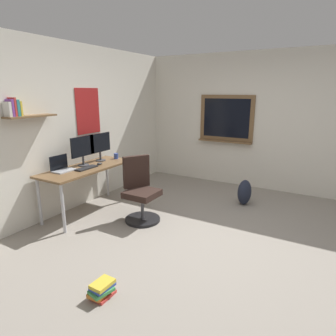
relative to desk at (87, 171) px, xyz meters
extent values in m
plane|color=gray|center=(0.14, -2.07, -0.66)|extent=(5.20, 5.20, 0.00)
cube|color=silver|center=(0.14, 0.38, 0.64)|extent=(5.00, 0.10, 2.60)
cube|color=brown|center=(-0.70, 0.23, 0.89)|extent=(0.68, 0.20, 0.02)
cube|color=#A51E1E|center=(0.43, 0.33, 0.89)|extent=(0.52, 0.01, 0.74)
cube|color=silver|center=(-0.99, 0.26, 0.99)|extent=(0.03, 0.14, 0.18)
cube|color=#7A3D99|center=(-0.95, 0.26, 1.01)|extent=(0.03, 0.14, 0.21)
cube|color=#C63833|center=(-0.92, 0.26, 1.02)|extent=(0.03, 0.14, 0.23)
cube|color=teal|center=(-0.88, 0.26, 1.00)|extent=(0.04, 0.14, 0.21)
cube|color=gold|center=(-0.84, 0.26, 0.99)|extent=(0.03, 0.14, 0.19)
cube|color=silver|center=(2.59, -2.07, 0.64)|extent=(0.10, 5.00, 2.60)
cube|color=brown|center=(2.53, -1.35, 0.69)|extent=(0.04, 1.10, 0.90)
cube|color=black|center=(2.51, -1.35, 0.69)|extent=(0.01, 0.94, 0.76)
cube|color=brown|center=(2.48, -1.35, 0.22)|extent=(0.12, 1.10, 0.03)
cube|color=brown|center=(0.00, 0.00, 0.06)|extent=(1.55, 0.60, 0.03)
cylinder|color=#B7B7BC|center=(-0.71, -0.24, -0.31)|extent=(0.04, 0.04, 0.70)
cylinder|color=#B7B7BC|center=(0.71, -0.24, -0.31)|extent=(0.04, 0.04, 0.70)
cylinder|color=#B7B7BC|center=(-0.71, 0.24, -0.31)|extent=(0.04, 0.04, 0.70)
cylinder|color=#B7B7BC|center=(0.71, 0.24, -0.31)|extent=(0.04, 0.04, 0.70)
cylinder|color=black|center=(0.12, -0.94, -0.64)|extent=(0.52, 0.52, 0.04)
cylinder|color=#4C4C51|center=(0.12, -0.94, -0.45)|extent=(0.05, 0.05, 0.34)
cube|color=black|center=(0.12, -0.94, -0.24)|extent=(0.44, 0.44, 0.09)
cube|color=black|center=(0.23, -0.78, 0.05)|extent=(0.38, 0.27, 0.48)
cube|color=#ADAFB5|center=(-0.35, 0.11, 0.08)|extent=(0.31, 0.21, 0.02)
cube|color=black|center=(-0.35, 0.20, 0.20)|extent=(0.31, 0.01, 0.21)
cylinder|color=#38383D|center=(0.04, 0.11, 0.08)|extent=(0.17, 0.17, 0.01)
cylinder|color=#38383D|center=(0.04, 0.11, 0.16)|extent=(0.03, 0.03, 0.14)
cube|color=black|center=(0.04, 0.10, 0.38)|extent=(0.46, 0.02, 0.31)
cylinder|color=#38383D|center=(0.43, 0.11, 0.08)|extent=(0.17, 0.17, 0.01)
cylinder|color=#38383D|center=(0.43, 0.11, 0.16)|extent=(0.03, 0.03, 0.14)
cube|color=black|center=(0.43, 0.10, 0.38)|extent=(0.46, 0.02, 0.31)
cube|color=black|center=(-0.08, -0.08, 0.08)|extent=(0.37, 0.13, 0.02)
ellipsoid|color=#262628|center=(0.20, -0.08, 0.09)|extent=(0.10, 0.06, 0.03)
cylinder|color=#334CA5|center=(0.67, -0.03, 0.12)|extent=(0.08, 0.08, 0.09)
ellipsoid|color=#1E2333|center=(1.53, -2.07, -0.45)|extent=(0.32, 0.22, 0.43)
cube|color=#C63833|center=(-1.43, -1.57, -0.65)|extent=(0.21, 0.15, 0.03)
cube|color=orange|center=(-1.45, -1.55, -0.61)|extent=(0.22, 0.16, 0.04)
cube|color=#3D934C|center=(-1.46, -1.58, -0.58)|extent=(0.24, 0.19, 0.03)
cube|color=#3851B2|center=(-1.43, -1.57, -0.55)|extent=(0.23, 0.17, 0.03)
cube|color=gold|center=(-1.43, -1.57, -0.52)|extent=(0.21, 0.16, 0.04)
camera|label=1|loc=(-3.16, -3.27, 1.21)|focal=31.19mm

